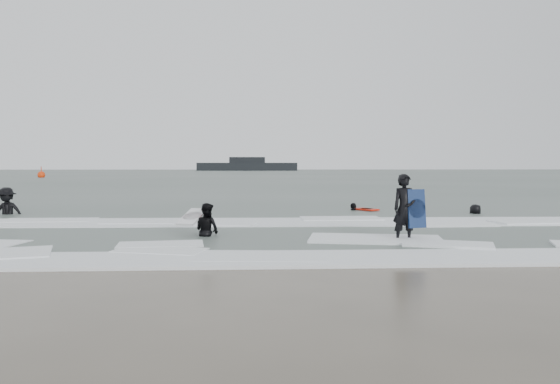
{
  "coord_description": "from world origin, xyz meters",
  "views": [
    {
      "loc": [
        -0.55,
        -11.55,
        1.97
      ],
      "look_at": [
        0.0,
        5.0,
        1.1
      ],
      "focal_mm": 35.0,
      "sensor_mm": 36.0,
      "label": 1
    }
  ],
  "objects_px": {
    "surfer_right_far": "(475,215)",
    "buoy": "(41,175)",
    "surfer_breaker": "(7,216)",
    "surfer_centre": "(405,243)",
    "vessel_horizon": "(247,166)",
    "surfer_right_near": "(354,212)",
    "surfer_wading": "(207,238)"
  },
  "relations": [
    {
      "from": "surfer_centre",
      "to": "surfer_breaker",
      "type": "xyz_separation_m",
      "value": [
        -13.13,
        7.35,
        0.0
      ]
    },
    {
      "from": "surfer_breaker",
      "to": "vessel_horizon",
      "type": "bearing_deg",
      "value": 84.56
    },
    {
      "from": "surfer_right_far",
      "to": "vessel_horizon",
      "type": "relative_size",
      "value": 0.06
    },
    {
      "from": "surfer_right_far",
      "to": "buoy",
      "type": "xyz_separation_m",
      "value": [
        -38.18,
        54.71,
        0.42
      ]
    },
    {
      "from": "surfer_breaker",
      "to": "surfer_right_near",
      "type": "xyz_separation_m",
      "value": [
        13.33,
        1.39,
        0.0
      ]
    },
    {
      "from": "buoy",
      "to": "vessel_horizon",
      "type": "distance_m",
      "value": 76.58
    },
    {
      "from": "surfer_wading",
      "to": "surfer_right_far",
      "type": "bearing_deg",
      "value": -107.3
    },
    {
      "from": "surfer_breaker",
      "to": "surfer_right_near",
      "type": "relative_size",
      "value": 1.27
    },
    {
      "from": "surfer_breaker",
      "to": "surfer_right_far",
      "type": "distance_m",
      "value": 17.74
    },
    {
      "from": "surfer_wading",
      "to": "surfer_breaker",
      "type": "height_order",
      "value": "surfer_breaker"
    },
    {
      "from": "surfer_centre",
      "to": "buoy",
      "type": "height_order",
      "value": "buoy"
    },
    {
      "from": "surfer_right_near",
      "to": "buoy",
      "type": "bearing_deg",
      "value": -117.52
    },
    {
      "from": "surfer_right_near",
      "to": "surfer_right_far",
      "type": "height_order",
      "value": "surfer_right_far"
    },
    {
      "from": "surfer_centre",
      "to": "surfer_right_far",
      "type": "distance_m",
      "value": 8.47
    },
    {
      "from": "surfer_breaker",
      "to": "surfer_centre",
      "type": "bearing_deg",
      "value": -32.13
    },
    {
      "from": "surfer_centre",
      "to": "vessel_horizon",
      "type": "xyz_separation_m",
      "value": [
        -7.51,
        133.82,
        1.36
      ]
    },
    {
      "from": "surfer_breaker",
      "to": "buoy",
      "type": "relative_size",
      "value": 1.17
    },
    {
      "from": "surfer_wading",
      "to": "surfer_right_near",
      "type": "xyz_separation_m",
      "value": [
        5.2,
        7.69,
        0.0
      ]
    },
    {
      "from": "surfer_centre",
      "to": "buoy",
      "type": "bearing_deg",
      "value": 108.3
    },
    {
      "from": "buoy",
      "to": "vessel_horizon",
      "type": "bearing_deg",
      "value": 70.1
    },
    {
      "from": "surfer_right_far",
      "to": "vessel_horizon",
      "type": "distance_m",
      "value": 127.3
    },
    {
      "from": "surfer_breaker",
      "to": "surfer_right_near",
      "type": "height_order",
      "value": "surfer_breaker"
    },
    {
      "from": "surfer_centre",
      "to": "surfer_wading",
      "type": "xyz_separation_m",
      "value": [
        -5.01,
        1.05,
        0.0
      ]
    },
    {
      "from": "surfer_wading",
      "to": "surfer_centre",
      "type": "bearing_deg",
      "value": -151.35
    },
    {
      "from": "surfer_wading",
      "to": "surfer_breaker",
      "type": "distance_m",
      "value": 10.28
    },
    {
      "from": "surfer_right_far",
      "to": "vessel_horizon",
      "type": "xyz_separation_m",
      "value": [
        -12.11,
        126.71,
        1.36
      ]
    },
    {
      "from": "surfer_right_far",
      "to": "surfer_right_near",
      "type": "bearing_deg",
      "value": -43.6
    },
    {
      "from": "surfer_right_far",
      "to": "buoy",
      "type": "relative_size",
      "value": 0.95
    },
    {
      "from": "surfer_breaker",
      "to": "vessel_horizon",
      "type": "relative_size",
      "value": 0.07
    },
    {
      "from": "surfer_wading",
      "to": "vessel_horizon",
      "type": "height_order",
      "value": "vessel_horizon"
    },
    {
      "from": "surfer_wading",
      "to": "vessel_horizon",
      "type": "relative_size",
      "value": 0.06
    },
    {
      "from": "surfer_centre",
      "to": "surfer_right_far",
      "type": "relative_size",
      "value": 1.11
    }
  ]
}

